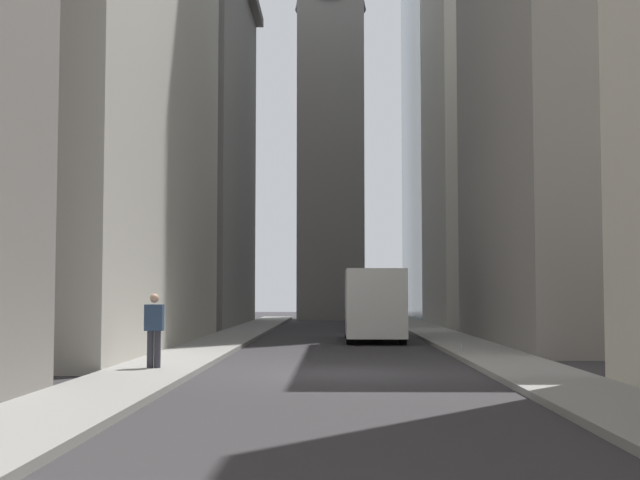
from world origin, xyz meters
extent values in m
plane|color=#302D30|center=(0.00, 0.00, 0.00)|extent=(135.00, 135.00, 0.00)
cube|color=gray|center=(0.00, 4.50, 0.07)|extent=(90.00, 2.20, 0.14)
cube|color=gray|center=(0.00, -4.50, 0.07)|extent=(90.00, 2.20, 0.14)
cube|color=gray|center=(11.52, -10.60, 9.65)|extent=(15.29, 10.00, 19.30)
cube|color=#B7B2A5|center=(29.64, -10.60, 11.69)|extent=(12.11, 10.00, 23.38)
cube|color=gray|center=(29.23, 10.60, 11.95)|extent=(17.03, 10.00, 23.90)
cube|color=gray|center=(42.26, 0.46, 11.54)|extent=(4.83, 4.83, 23.08)
cube|color=silver|center=(12.95, -1.40, 1.54)|extent=(4.60, 2.25, 2.60)
cube|color=#38383D|center=(16.15, -1.40, 1.19)|extent=(1.90, 2.25, 1.90)
cube|color=black|center=(16.15, -1.40, 1.79)|extent=(1.92, 2.09, 0.64)
cylinder|color=black|center=(16.15, -2.38, 0.44)|extent=(0.88, 0.28, 0.88)
cylinder|color=black|center=(16.15, -0.41, 0.44)|extent=(0.88, 0.28, 0.88)
cylinder|color=black|center=(11.55, -2.38, 0.44)|extent=(0.88, 0.28, 0.88)
cylinder|color=black|center=(11.55, -0.41, 0.44)|extent=(0.88, 0.28, 0.88)
cube|color=#B7BABF|center=(23.20, -1.40, 0.53)|extent=(4.30, 1.78, 0.70)
cube|color=black|center=(23.00, -1.40, 1.15)|extent=(2.10, 1.58, 0.54)
cylinder|color=black|center=(24.55, -2.18, 0.32)|extent=(0.64, 0.22, 0.64)
cylinder|color=black|center=(24.55, -0.62, 0.32)|extent=(0.64, 0.22, 0.64)
cylinder|color=black|center=(21.85, -2.18, 0.32)|extent=(0.64, 0.22, 0.64)
cylinder|color=black|center=(21.85, -0.62, 0.32)|extent=(0.64, 0.22, 0.64)
cylinder|color=#33333D|center=(-0.22, 4.41, 0.58)|extent=(0.16, 0.16, 0.89)
cylinder|color=#33333D|center=(-0.22, 4.58, 0.58)|extent=(0.16, 0.16, 0.89)
cube|color=navy|center=(-0.22, 4.50, 1.34)|extent=(0.26, 0.44, 0.63)
sphere|color=tan|center=(-0.22, 4.50, 1.80)|extent=(0.22, 0.22, 0.22)
cylinder|color=#999EA3|center=(4.87, -3.61, 0.24)|extent=(0.07, 0.07, 0.20)
cylinder|color=#999EA3|center=(4.87, -3.61, 0.38)|extent=(0.03, 0.03, 0.07)
camera|label=1|loc=(-20.86, 0.15, 1.93)|focal=48.30mm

